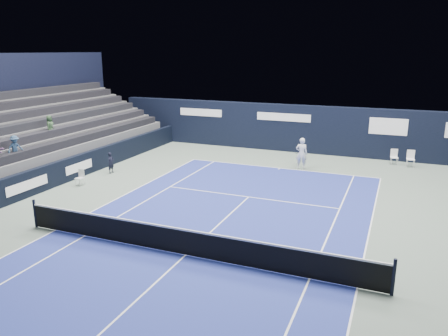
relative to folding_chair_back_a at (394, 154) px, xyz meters
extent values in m
plane|color=slate|center=(-6.00, -13.38, -0.61)|extent=(48.00, 48.00, 0.00)
cube|color=navy|center=(-6.00, -15.38, -0.61)|extent=(10.97, 23.77, 0.01)
cube|color=white|center=(0.03, -0.12, -0.19)|extent=(0.48, 0.47, 0.04)
cube|color=white|center=(-0.01, 0.05, 0.07)|extent=(0.40, 0.12, 0.48)
cylinder|color=white|center=(0.16, 0.07, -0.40)|extent=(0.02, 0.02, 0.42)
cylinder|color=white|center=(-0.18, 0.00, -0.40)|extent=(0.02, 0.02, 0.42)
cylinder|color=white|center=(0.24, -0.24, -0.40)|extent=(0.02, 0.02, 0.42)
cylinder|color=white|center=(-0.10, -0.32, -0.40)|extent=(0.02, 0.02, 0.42)
cube|color=white|center=(-0.02, 0.07, 0.14)|extent=(0.34, 0.15, 0.31)
cube|color=white|center=(0.92, -0.36, -0.16)|extent=(0.47, 0.46, 0.04)
cube|color=white|center=(0.90, -0.16, 0.11)|extent=(0.43, 0.08, 0.51)
cylinder|color=white|center=(1.08, -0.16, -0.38)|extent=(0.02, 0.02, 0.45)
cylinder|color=white|center=(0.71, -0.20, -0.38)|extent=(0.02, 0.02, 0.45)
cylinder|color=white|center=(1.12, -0.51, -0.38)|extent=(0.02, 0.02, 0.45)
cylinder|color=white|center=(0.75, -0.55, -0.38)|extent=(0.02, 0.02, 0.45)
cube|color=white|center=(-14.43, -10.46, -0.23)|extent=(0.37, 0.35, 0.03)
cube|color=white|center=(-14.42, -10.30, -0.01)|extent=(0.36, 0.04, 0.43)
cylinder|color=white|center=(-14.27, -10.32, -0.42)|extent=(0.02, 0.02, 0.37)
cylinder|color=white|center=(-14.58, -10.31, -0.42)|extent=(0.02, 0.02, 0.37)
cylinder|color=white|center=(-14.28, -10.61, -0.42)|extent=(0.02, 0.02, 0.37)
cylinder|color=white|center=(-14.59, -10.60, -0.42)|extent=(0.02, 0.02, 0.37)
imported|color=black|center=(-14.37, -7.94, -0.03)|extent=(0.32, 0.45, 1.16)
cube|color=white|center=(-6.00, -3.49, -0.60)|extent=(10.97, 0.06, 0.00)
cube|color=white|center=(-0.52, -15.38, -0.60)|extent=(0.06, 23.77, 0.00)
cube|color=white|center=(-11.49, -15.38, -0.60)|extent=(0.06, 23.77, 0.00)
cube|color=white|center=(-1.89, -15.38, -0.60)|extent=(0.06, 23.77, 0.00)
cube|color=white|center=(-10.12, -15.38, -0.60)|extent=(0.06, 23.77, 0.00)
cube|color=white|center=(-6.00, -8.98, -0.60)|extent=(8.23, 0.06, 0.00)
cube|color=white|center=(-6.00, -15.38, -0.60)|extent=(0.06, 12.80, 0.00)
cube|color=white|center=(-6.00, -3.64, -0.60)|extent=(0.06, 0.30, 0.00)
cylinder|color=black|center=(0.40, -15.38, -0.06)|extent=(0.10, 0.10, 1.10)
cylinder|color=black|center=(-12.40, -15.38, -0.06)|extent=(0.10, 0.10, 1.10)
cube|color=black|center=(-6.00, -15.38, -0.15)|extent=(12.80, 0.03, 0.86)
cube|color=white|center=(-6.00, -15.38, 0.30)|extent=(12.80, 0.05, 0.06)
cube|color=black|center=(-6.00, 1.12, 0.94)|extent=(26.00, 0.60, 3.10)
cube|color=silver|center=(-13.00, 0.80, 1.69)|extent=(3.20, 0.02, 0.50)
cube|color=silver|center=(-7.00, 0.80, 1.69)|extent=(3.60, 0.02, 0.50)
cube|color=silver|center=(-0.50, 0.80, 1.49)|extent=(2.20, 0.02, 1.00)
cube|color=black|center=(-15.50, -9.38, -0.01)|extent=(0.30, 22.00, 1.20)
cube|color=silver|center=(-15.33, -12.88, -0.01)|extent=(0.02, 2.40, 0.45)
cube|color=silver|center=(-15.33, -9.38, -0.01)|extent=(0.02, 2.00, 0.45)
cube|color=#4E4E51|center=(-16.10, -8.38, 0.22)|extent=(0.90, 16.00, 1.65)
cube|color=#4F4F51|center=(-17.00, -8.38, 0.44)|extent=(0.90, 16.00, 2.10)
cube|color=#515154|center=(-17.90, -8.38, 0.67)|extent=(0.90, 16.00, 2.55)
cube|color=#454447|center=(-18.80, -8.38, 0.89)|extent=(0.90, 16.00, 3.00)
cube|color=#505153|center=(-19.70, -8.38, 1.12)|extent=(0.90, 16.00, 3.45)
cube|color=#4B4A4D|center=(-20.60, -8.38, 1.34)|extent=(0.90, 16.00, 3.90)
cube|color=black|center=(-16.10, -8.38, 1.24)|extent=(0.63, 15.20, 0.40)
cube|color=black|center=(-17.00, -8.38, 1.69)|extent=(0.63, 15.20, 0.40)
cube|color=black|center=(-17.90, -8.38, 2.14)|extent=(0.63, 15.20, 0.40)
cube|color=black|center=(-18.80, -8.38, 2.59)|extent=(0.63, 15.20, 0.40)
cube|color=black|center=(-19.70, -8.38, 3.04)|extent=(0.63, 15.20, 0.40)
cube|color=black|center=(-20.60, -8.38, 3.49)|extent=(0.63, 15.20, 0.40)
cube|color=black|center=(-21.35, -8.38, 2.59)|extent=(0.60, 18.00, 6.40)
imported|color=navy|center=(-16.10, -12.61, 1.62)|extent=(0.56, 0.81, 1.15)
imported|color=#2B462A|center=(-17.00, -9.42, 2.06)|extent=(0.53, 0.65, 1.15)
imported|color=white|center=(-4.87, -3.12, 0.29)|extent=(0.72, 0.54, 1.80)
cylinder|color=black|center=(-5.02, -3.42, 0.44)|extent=(0.03, 0.29, 0.13)
torus|color=black|center=(-5.02, -3.67, 0.54)|extent=(0.30, 0.13, 0.29)
camera|label=1|loc=(0.15, -27.08, 5.96)|focal=35.00mm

